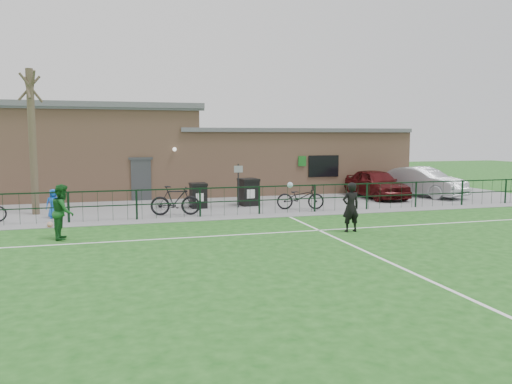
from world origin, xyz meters
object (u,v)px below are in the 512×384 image
object	(u,v)px
sign_post	(238,186)
car_silver	(422,182)
wheelie_bin_right	(248,193)
spectator_child	(53,204)
bicycle_e	(300,197)
wheelie_bin_left	(198,196)
car_maroon	(376,184)
bicycle_d	(175,201)
ball_ground	(50,225)
outfield_player	(63,212)
bare_tree	(33,143)

from	to	relation	value
sign_post	car_silver	bearing A→B (deg)	7.86
wheelie_bin_right	spectator_child	distance (m)	8.55
bicycle_e	wheelie_bin_left	bearing A→B (deg)	83.42
car_maroon	bicycle_e	bearing A→B (deg)	-154.07
wheelie_bin_left	car_maroon	distance (m)	9.71
car_maroon	bicycle_e	world-z (taller)	car_maroon
sign_post	bicycle_e	distance (m)	2.88
bicycle_d	ball_ground	size ratio (longest dim) A/B	9.39
sign_post	car_maroon	bearing A→B (deg)	10.53
outfield_player	ball_ground	distance (m)	2.44
sign_post	bare_tree	bearing A→B (deg)	177.50
bicycle_d	bicycle_e	size ratio (longest dim) A/B	0.97
bare_tree	wheelie_bin_left	world-z (taller)	bare_tree
car_maroon	car_silver	xyz separation A→B (m)	(2.80, 0.01, 0.03)
outfield_player	wheelie_bin_right	bearing A→B (deg)	-52.10
wheelie_bin_left	spectator_child	xyz separation A→B (m)	(-6.01, -1.31, 0.06)
car_maroon	spectator_child	distance (m)	15.83
bare_tree	spectator_child	bearing A→B (deg)	-56.89
wheelie_bin_left	car_silver	distance (m)	12.49
outfield_player	car_silver	bearing A→B (deg)	-68.48
wheelie_bin_right	spectator_child	bearing A→B (deg)	-178.08
sign_post	ball_ground	xyz separation A→B (m)	(-7.70, -3.00, -0.91)
wheelie_bin_right	outfield_player	xyz separation A→B (m)	(-7.67, -5.79, 0.27)
sign_post	wheelie_bin_right	bearing A→B (deg)	42.59
wheelie_bin_right	bicycle_d	distance (m)	4.21
bare_tree	sign_post	world-z (taller)	bare_tree
wheelie_bin_right	ball_ground	world-z (taller)	wheelie_bin_right
car_maroon	outfield_player	xyz separation A→B (m)	(-14.90, -6.68, 0.10)
outfield_player	bicycle_d	bearing A→B (deg)	-46.16
wheelie_bin_left	bare_tree	bearing A→B (deg)	178.60
wheelie_bin_left	spectator_child	bearing A→B (deg)	-169.32
bicycle_d	wheelie_bin_left	bearing A→B (deg)	-24.68
wheelie_bin_right	car_silver	world-z (taller)	car_silver
ball_ground	car_silver	bearing A→B (deg)	13.67
bare_tree	sign_post	size ratio (longest dim) A/B	3.00
sign_post	wheelie_bin_left	bearing A→B (deg)	167.15
bicycle_d	car_maroon	bearing A→B (deg)	-65.85
bicycle_d	ball_ground	bearing A→B (deg)	117.00
car_silver	spectator_child	world-z (taller)	car_silver
bare_tree	bicycle_e	bearing A→B (deg)	-8.67
bare_tree	bicycle_e	world-z (taller)	bare_tree
sign_post	ball_ground	size ratio (longest dim) A/B	9.25
bare_tree	wheelie_bin_left	size ratio (longest dim) A/B	5.75
car_maroon	ball_ground	bearing A→B (deg)	-165.60
spectator_child	wheelie_bin_left	bearing A→B (deg)	5.99
bicycle_e	car_maroon	bearing A→B (deg)	-47.14
sign_post	ball_ground	distance (m)	8.31
wheelie_bin_right	car_silver	xyz separation A→B (m)	(10.04, 0.89, 0.20)
wheelie_bin_right	car_maroon	world-z (taller)	car_maroon
bicycle_e	spectator_child	bearing A→B (deg)	103.03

